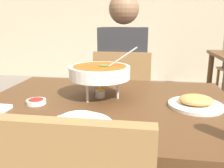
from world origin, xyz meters
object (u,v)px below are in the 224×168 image
object	(u,v)px
chair_diner_main	(123,99)
appetizer_plate	(196,103)
curry_bowl	(100,72)
sauce_dish	(36,102)
rice_plate	(80,122)
dining_table_main	(107,123)
diner_main	(124,70)

from	to	relation	value
chair_diner_main	appetizer_plate	xyz separation A→B (m)	(0.40, -0.75, 0.25)
curry_bowl	sauce_dish	world-z (taller)	curry_bowl
curry_bowl	appetizer_plate	size ratio (longest dim) A/B	1.39
appetizer_plate	rice_plate	bearing A→B (deg)	-147.85
curry_bowl	sauce_dish	distance (m)	0.33
chair_diner_main	sauce_dish	bearing A→B (deg)	-111.59
dining_table_main	sauce_dish	distance (m)	0.35
curry_bowl	rice_plate	xyz separation A→B (m)	(-0.00, -0.36, -0.11)
curry_bowl	rice_plate	world-z (taller)	curry_bowl
chair_diner_main	dining_table_main	bearing A→B (deg)	-90.00
diner_main	appetizer_plate	world-z (taller)	diner_main
rice_plate	appetizer_plate	xyz separation A→B (m)	(0.45, 0.29, 0.00)
dining_table_main	diner_main	bearing A→B (deg)	90.00
rice_plate	chair_diner_main	bearing A→B (deg)	87.18
dining_table_main	diner_main	distance (m)	0.78
appetizer_plate	sauce_dish	distance (m)	0.73
diner_main	rice_plate	distance (m)	1.07
rice_plate	sauce_dish	size ratio (longest dim) A/B	2.67
rice_plate	appetizer_plate	distance (m)	0.54
dining_table_main	rice_plate	distance (m)	0.32
rice_plate	curry_bowl	bearing A→B (deg)	89.62
diner_main	rice_plate	size ratio (longest dim) A/B	5.46
dining_table_main	appetizer_plate	size ratio (longest dim) A/B	5.02
curry_bowl	appetizer_plate	bearing A→B (deg)	-9.11
sauce_dish	rice_plate	bearing A→B (deg)	-38.62
curry_bowl	rice_plate	distance (m)	0.37
diner_main	rice_plate	world-z (taller)	diner_main
dining_table_main	sauce_dish	world-z (taller)	sauce_dish
diner_main	curry_bowl	size ratio (longest dim) A/B	3.94
chair_diner_main	diner_main	xyz separation A→B (m)	(0.00, 0.03, 0.24)
dining_table_main	sauce_dish	xyz separation A→B (m)	(-0.32, -0.08, 0.12)
dining_table_main	curry_bowl	xyz separation A→B (m)	(-0.05, 0.06, 0.24)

